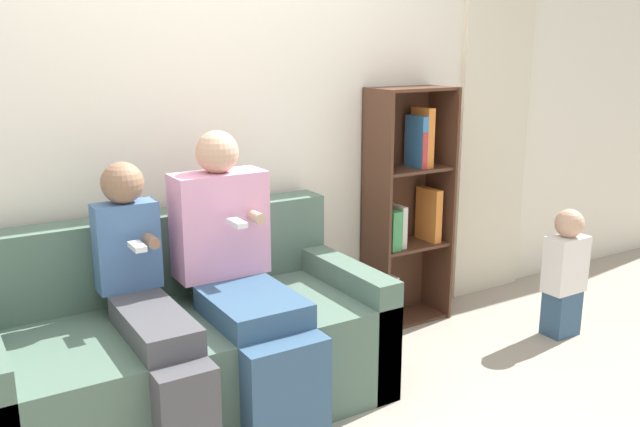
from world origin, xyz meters
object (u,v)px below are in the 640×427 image
Objects in this scene: bookshelf at (405,208)px; couch at (184,348)px; toddler_standing at (565,272)px; adult_seated at (241,272)px; child_seated at (150,307)px.

couch is at bearing -168.04° from bookshelf.
toddler_standing is at bearing -47.24° from bookshelf.
couch is 1.40× the size of adult_seated.
adult_seated reaches higher than child_seated.
adult_seated reaches higher than toddler_standing.
adult_seated is (0.24, -0.12, 0.36)m from couch.
child_seated reaches higher than toddler_standing.
bookshelf is (1.29, 0.44, 0.04)m from adult_seated.
couch is 1.62m from bookshelf.
child_seated is (-0.43, -0.03, -0.07)m from adult_seated.
toddler_standing is 0.53× the size of bookshelf.
bookshelf is at bearing 15.42° from child_seated.
adult_seated is at bearing -25.94° from couch.
couch is 1.54× the size of child_seated.
couch is 0.38m from child_seated.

